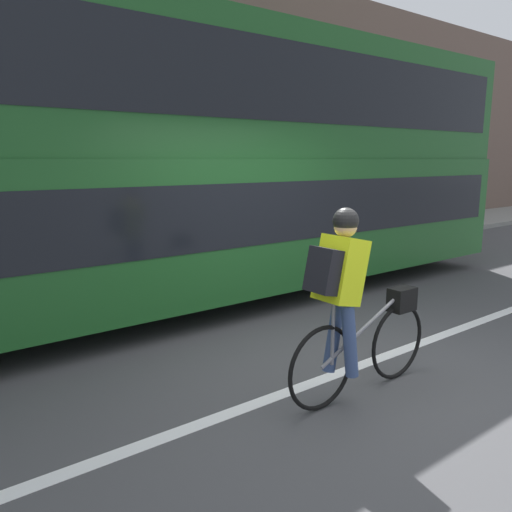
% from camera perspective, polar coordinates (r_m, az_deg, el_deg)
% --- Properties ---
extents(ground_plane, '(80.00, 80.00, 0.00)m').
position_cam_1_polar(ground_plane, '(5.06, 10.33, -13.08)').
color(ground_plane, '#424244').
extents(road_center_line, '(50.00, 0.14, 0.01)m').
position_cam_1_polar(road_center_line, '(5.09, 9.92, -12.88)').
color(road_center_line, silver).
rests_on(road_center_line, ground_plane).
extents(sidewalk_curb, '(60.00, 2.48, 0.13)m').
position_cam_1_polar(sidewalk_curb, '(9.69, -15.59, -1.23)').
color(sidewalk_curb, gray).
rests_on(sidewalk_curb, ground_plane).
extents(building_facade, '(60.00, 0.30, 6.44)m').
position_cam_1_polar(building_facade, '(10.85, -19.34, 16.60)').
color(building_facade, brown).
rests_on(building_facade, ground_plane).
extents(bus, '(11.87, 2.52, 3.77)m').
position_cam_1_polar(bus, '(6.88, -9.88, 11.20)').
color(bus, black).
rests_on(bus, ground_plane).
extents(cyclist_on_bike, '(1.72, 0.32, 1.67)m').
position_cam_1_polar(cyclist_on_bike, '(4.28, 10.76, -4.85)').
color(cyclist_on_bike, black).
rests_on(cyclist_on_bike, ground_plane).
extents(street_sign_post, '(0.36, 0.09, 2.42)m').
position_cam_1_polar(street_sign_post, '(10.87, -0.56, 8.03)').
color(street_sign_post, '#59595B').
rests_on(street_sign_post, sidewalk_curb).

